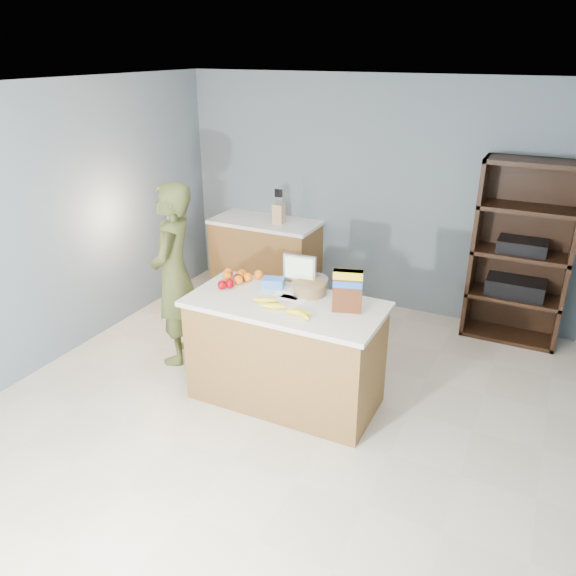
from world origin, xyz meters
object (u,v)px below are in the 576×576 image
at_px(tv, 300,269).
at_px(cereal_box, 348,288).
at_px(shelving_unit, 521,256).
at_px(counter_peninsula, 285,356).
at_px(person, 174,275).

xyz_separation_m(tv, cereal_box, (0.51, -0.26, 0.03)).
bearing_deg(shelving_unit, counter_peninsula, -127.11).
relative_size(tv, cereal_box, 0.86).
bearing_deg(person, counter_peninsula, 62.38).
relative_size(counter_peninsula, person, 0.93).
bearing_deg(counter_peninsula, cereal_box, 6.71).
distance_m(counter_peninsula, cereal_box, 0.84).
distance_m(counter_peninsula, tv, 0.72).
height_order(tv, cereal_box, cereal_box).
xyz_separation_m(counter_peninsula, tv, (-0.02, 0.32, 0.64)).
xyz_separation_m(counter_peninsula, shelving_unit, (1.55, 2.05, 0.45)).
distance_m(counter_peninsula, shelving_unit, 2.61).
bearing_deg(cereal_box, shelving_unit, 61.98).
distance_m(person, cereal_box, 1.73).
height_order(counter_peninsula, shelving_unit, shelving_unit).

